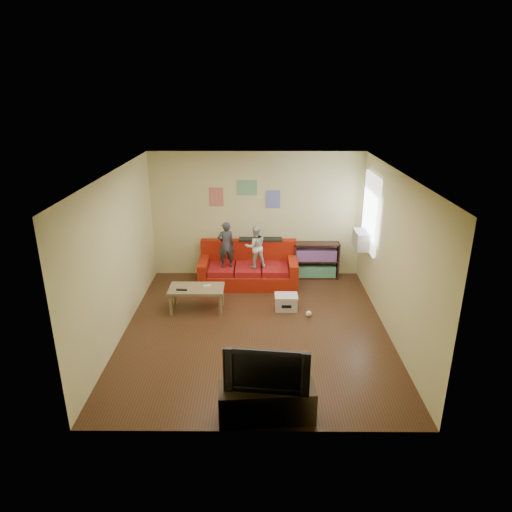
{
  "coord_description": "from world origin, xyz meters",
  "views": [
    {
      "loc": [
        0.05,
        -6.95,
        3.95
      ],
      "look_at": [
        0.0,
        0.8,
        1.05
      ],
      "focal_mm": 32.0,
      "sensor_mm": 36.0,
      "label": 1
    }
  ],
  "objects_px": {
    "sofa": "(249,269)",
    "child_b": "(255,247)",
    "coffee_table": "(197,291)",
    "tv_stand": "(267,403)",
    "file_box": "(286,302)",
    "child_a": "(226,245)",
    "bookshelf": "(316,262)",
    "television": "(267,367)"
  },
  "relations": [
    {
      "from": "tv_stand",
      "to": "sofa",
      "type": "bearing_deg",
      "value": 90.11
    },
    {
      "from": "bookshelf",
      "to": "file_box",
      "type": "bearing_deg",
      "value": -115.07
    },
    {
      "from": "bookshelf",
      "to": "child_a",
      "type": "bearing_deg",
      "value": -165.75
    },
    {
      "from": "child_b",
      "to": "television",
      "type": "height_order",
      "value": "child_b"
    },
    {
      "from": "child_b",
      "to": "file_box",
      "type": "height_order",
      "value": "child_b"
    },
    {
      "from": "bookshelf",
      "to": "file_box",
      "type": "relative_size",
      "value": 2.31
    },
    {
      "from": "tv_stand",
      "to": "coffee_table",
      "type": "bearing_deg",
      "value": 108.73
    },
    {
      "from": "child_b",
      "to": "tv_stand",
      "type": "bearing_deg",
      "value": 77.85
    },
    {
      "from": "tv_stand",
      "to": "television",
      "type": "xyz_separation_m",
      "value": [
        0.0,
        0.0,
        0.53
      ]
    },
    {
      "from": "coffee_table",
      "to": "file_box",
      "type": "bearing_deg",
      "value": 0.95
    },
    {
      "from": "child_b",
      "to": "file_box",
      "type": "bearing_deg",
      "value": 104.01
    },
    {
      "from": "television",
      "to": "child_b",
      "type": "bearing_deg",
      "value": 98.68
    },
    {
      "from": "file_box",
      "to": "tv_stand",
      "type": "height_order",
      "value": "tv_stand"
    },
    {
      "from": "child_b",
      "to": "tv_stand",
      "type": "xyz_separation_m",
      "value": [
        0.17,
        -4.06,
        -0.65
      ]
    },
    {
      "from": "bookshelf",
      "to": "television",
      "type": "relative_size",
      "value": 0.94
    },
    {
      "from": "child_a",
      "to": "bookshelf",
      "type": "relative_size",
      "value": 0.99
    },
    {
      "from": "child_a",
      "to": "coffee_table",
      "type": "relative_size",
      "value": 0.96
    },
    {
      "from": "child_b",
      "to": "tv_stand",
      "type": "distance_m",
      "value": 4.12
    },
    {
      "from": "child_b",
      "to": "file_box",
      "type": "xyz_separation_m",
      "value": [
        0.58,
        -1.07,
        -0.73
      ]
    },
    {
      "from": "child_b",
      "to": "bookshelf",
      "type": "relative_size",
      "value": 0.91
    },
    {
      "from": "file_box",
      "to": "sofa",
      "type": "bearing_deg",
      "value": 120.52
    },
    {
      "from": "child_a",
      "to": "file_box",
      "type": "relative_size",
      "value": 2.28
    },
    {
      "from": "child_b",
      "to": "coffee_table",
      "type": "xyz_separation_m",
      "value": [
        -1.08,
        -1.1,
        -0.49
      ]
    },
    {
      "from": "bookshelf",
      "to": "child_b",
      "type": "bearing_deg",
      "value": -159.68
    },
    {
      "from": "coffee_table",
      "to": "file_box",
      "type": "height_order",
      "value": "coffee_table"
    },
    {
      "from": "file_box",
      "to": "television",
      "type": "distance_m",
      "value": 3.08
    },
    {
      "from": "child_a",
      "to": "tv_stand",
      "type": "bearing_deg",
      "value": 87.1
    },
    {
      "from": "file_box",
      "to": "tv_stand",
      "type": "relative_size",
      "value": 0.35
    },
    {
      "from": "child_a",
      "to": "sofa",
      "type": "bearing_deg",
      "value": -173.07
    },
    {
      "from": "bookshelf",
      "to": "sofa",
      "type": "bearing_deg",
      "value": -167.8
    },
    {
      "from": "sofa",
      "to": "child_b",
      "type": "height_order",
      "value": "child_b"
    },
    {
      "from": "sofa",
      "to": "child_a",
      "type": "distance_m",
      "value": 0.78
    },
    {
      "from": "sofa",
      "to": "television",
      "type": "distance_m",
      "value": 4.27
    },
    {
      "from": "sofa",
      "to": "television",
      "type": "bearing_deg",
      "value": -85.68
    },
    {
      "from": "coffee_table",
      "to": "television",
      "type": "relative_size",
      "value": 0.97
    },
    {
      "from": "bookshelf",
      "to": "coffee_table",
      "type": "bearing_deg",
      "value": -146.53
    },
    {
      "from": "file_box",
      "to": "tv_stand",
      "type": "distance_m",
      "value": 3.02
    },
    {
      "from": "file_box",
      "to": "television",
      "type": "height_order",
      "value": "television"
    },
    {
      "from": "sofa",
      "to": "tv_stand",
      "type": "relative_size",
      "value": 1.7
    },
    {
      "from": "coffee_table",
      "to": "file_box",
      "type": "relative_size",
      "value": 2.37
    },
    {
      "from": "sofa",
      "to": "file_box",
      "type": "bearing_deg",
      "value": -59.48
    },
    {
      "from": "bookshelf",
      "to": "tv_stand",
      "type": "height_order",
      "value": "bookshelf"
    }
  ]
}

